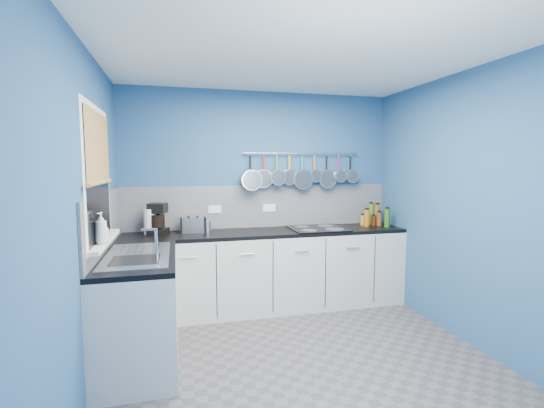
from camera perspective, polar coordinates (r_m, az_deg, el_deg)
name	(u,v)px	position (r m, az deg, el deg)	size (l,w,h in m)	color
floor	(299,360)	(3.49, 4.14, -22.28)	(3.20, 3.00, 0.02)	#47474C
ceiling	(302,53)	(3.21, 4.48, 21.63)	(3.20, 3.00, 0.02)	white
wall_back	(260,198)	(4.56, -1.74, 0.94)	(3.20, 0.02, 2.50)	#254F7F
wall_front	(412,254)	(1.76, 20.21, -7.07)	(3.20, 0.02, 2.50)	#254F7F
wall_left	(86,220)	(3.01, -26.14, -2.11)	(0.02, 3.00, 2.50)	#254F7F
wall_right	(467,207)	(3.93, 27.17, -0.46)	(0.02, 3.00, 2.50)	#254F7F
backsplash_back	(261,206)	(4.55, -1.68, -0.34)	(3.20, 0.02, 0.50)	gray
backsplash_left	(105,221)	(3.61, -23.78, -2.41)	(0.02, 1.80, 0.50)	gray
cabinet_run_back	(267,271)	(4.41, -0.82, -10.08)	(3.20, 0.60, 0.86)	silver
worktop_back	(266,233)	(4.31, -0.83, -4.31)	(3.20, 0.60, 0.04)	black
cabinet_run_left	(140,311)	(3.46, -19.25, -14.93)	(0.60, 1.20, 0.86)	silver
worktop_left	(138,258)	(3.33, -19.51, -7.64)	(0.60, 1.20, 0.04)	black
window_frame	(98,176)	(3.28, -24.70, 3.80)	(0.01, 1.00, 1.10)	white
window_glass	(98,176)	(3.28, -24.61, 3.81)	(0.01, 0.90, 1.00)	black
bamboo_blind	(98,147)	(3.28, -24.64, 7.74)	(0.01, 0.90, 0.55)	tan
window_sill	(104,241)	(3.33, -23.90, -5.07)	(0.10, 0.98, 0.03)	white
sink_unit	(138,255)	(3.32, -19.52, -7.24)	(0.50, 0.95, 0.01)	silver
mixer_tap	(157,243)	(3.11, -16.95, -5.66)	(0.12, 0.08, 0.26)	silver
socket_left	(215,209)	(4.45, -8.57, -0.79)	(0.15, 0.01, 0.09)	white
socket_right	(269,208)	(4.56, -0.42, -0.57)	(0.15, 0.01, 0.09)	white
pot_rail	(302,154)	(4.62, 4.52, 7.57)	(0.02, 0.02, 1.45)	silver
soap_bottle_a	(101,228)	(3.10, -24.27, -3.32)	(0.09, 0.09, 0.24)	white
soap_bottle_b	(102,232)	(3.15, -24.12, -3.82)	(0.08, 0.08, 0.17)	white
paper_towel	(150,222)	(4.25, -17.88, -2.55)	(0.12, 0.12, 0.28)	white
coffee_maker	(158,219)	(4.24, -16.76, -2.15)	(0.19, 0.21, 0.33)	black
toaster	(193,225)	(4.28, -11.76, -3.09)	(0.26, 0.15, 0.17)	silver
canister	(207,226)	(4.28, -9.73, -3.31)	(0.09, 0.09, 0.13)	silver
hob	(318,228)	(4.46, 6.87, -3.66)	(0.63, 0.56, 0.01)	black
pan_0	(250,172)	(4.45, -3.26, 4.86)	(0.24, 0.13, 0.43)	silver
pan_1	(264,171)	(4.48, -1.26, 5.04)	(0.22, 0.05, 0.41)	silver
pan_2	(277,169)	(4.52, 0.71, 5.22)	(0.19, 0.11, 0.38)	silver
pan_3	(289,169)	(4.56, 2.64, 5.24)	(0.19, 0.06, 0.38)	silver
pan_4	(302,171)	(4.61, 4.53, 4.89)	(0.24, 0.08, 0.43)	silver
pan_5	(314,168)	(4.66, 6.39, 5.39)	(0.16, 0.08, 0.35)	silver
pan_6	(327,171)	(4.72, 8.20, 4.93)	(0.23, 0.07, 0.42)	silver
pan_7	(339,168)	(4.78, 9.97, 5.34)	(0.16, 0.11, 0.35)	silver
pan_8	(350,168)	(4.85, 11.69, 5.27)	(0.17, 0.10, 0.36)	silver
condiment_0	(377,215)	(4.91, 15.48, -1.54)	(0.07, 0.07, 0.25)	brown
condiment_1	(371,214)	(4.89, 14.61, -1.49)	(0.07, 0.07, 0.26)	#3F721E
condiment_2	(363,220)	(4.84, 13.49, -2.37)	(0.06, 0.06, 0.12)	olive
condiment_3	(379,219)	(4.85, 15.79, -2.18)	(0.07, 0.07, 0.16)	brown
condiment_4	(374,221)	(4.82, 15.01, -2.45)	(0.05, 0.05, 0.12)	#4C190C
condiment_5	(367,218)	(4.74, 14.04, -2.06)	(0.07, 0.07, 0.20)	#8C5914
condiment_6	(387,218)	(4.76, 16.90, -2.01)	(0.07, 0.07, 0.22)	#265919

